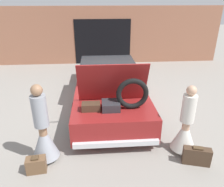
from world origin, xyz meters
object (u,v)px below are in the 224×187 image
object	(u,v)px
person_right	(185,129)
suitcase_beside_right_person	(197,156)
car	(109,85)
person_left	(43,134)
suitcase_beside_left_person	(36,165)

from	to	relation	value
person_right	suitcase_beside_right_person	distance (m)	0.59
car	person_right	distance (m)	3.06
person_left	suitcase_beside_right_person	xyz separation A→B (m)	(3.16, -0.40, -0.43)
suitcase_beside_left_person	suitcase_beside_right_person	bearing A→B (deg)	-0.56
person_left	person_right	distance (m)	3.04
suitcase_beside_right_person	car	bearing A→B (deg)	117.86
car	suitcase_beside_left_person	xyz separation A→B (m)	(-1.64, -3.06, -0.42)
suitcase_beside_left_person	suitcase_beside_right_person	xyz separation A→B (m)	(3.28, -0.03, 0.03)
person_left	suitcase_beside_right_person	world-z (taller)	person_left
person_left	suitcase_beside_left_person	distance (m)	0.60
car	person_left	xyz separation A→B (m)	(-1.52, -2.70, 0.04)
suitcase_beside_left_person	person_left	bearing A→B (deg)	71.55
car	suitcase_beside_right_person	distance (m)	3.52
suitcase_beside_left_person	car	bearing A→B (deg)	61.82
person_right	suitcase_beside_left_person	size ratio (longest dim) A/B	3.94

